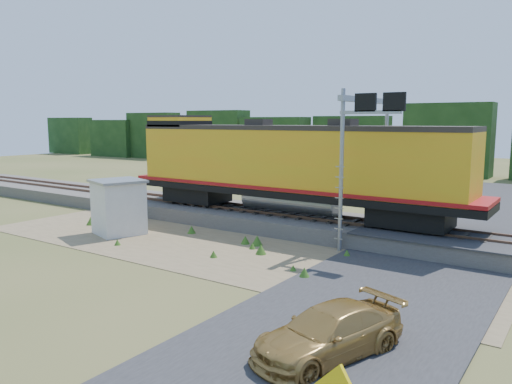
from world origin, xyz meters
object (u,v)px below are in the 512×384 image
Objects in this scene: signal_gantry at (369,130)px; car at (329,332)px; shed at (119,207)px; locomotive at (285,164)px.

car is (3.80, -11.76, -4.86)m from signal_gantry.
shed is 16.53m from car.
signal_gantry is at bearing 127.79° from car.
signal_gantry reaches higher than shed.
locomotive is 4.72× the size of car.
car is (8.82, -12.44, -2.94)m from locomotive.
shed is at bearing 177.56° from car.
shed is at bearing -154.42° from signal_gantry.
car is at bearing -54.67° from locomotive.
car is at bearing -72.09° from signal_gantry.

